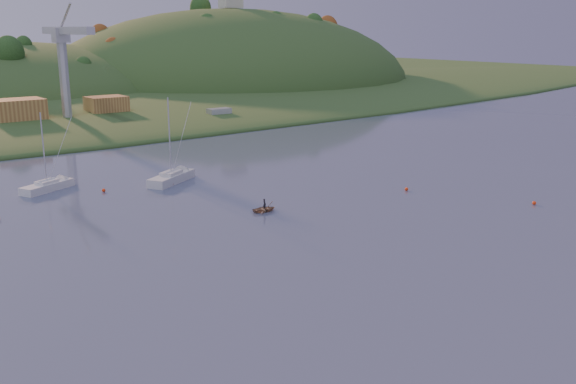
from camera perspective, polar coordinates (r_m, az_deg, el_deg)
ground at (r=58.53m, az=21.71°, el=-9.24°), size 500.00×500.00×0.00m
shore_slope at (r=198.29m, az=-23.78°, el=6.67°), size 640.00×150.00×7.00m
hill_center at (r=244.14m, az=-24.16°, el=7.86°), size 140.00×120.00×36.00m
hill_right at (r=264.01m, az=-4.96°, el=9.45°), size 150.00×130.00×60.00m
wharf at (r=158.63m, az=-18.16°, el=5.97°), size 42.00×16.00×2.40m
shed_west at (r=155.35m, az=-22.92°, el=6.73°), size 11.00×8.00×4.80m
shed_east at (r=162.90m, az=-15.83°, el=7.48°), size 9.00×7.00×4.00m
dock_crane at (r=152.91m, az=-19.24°, el=11.62°), size 3.20×28.00×20.30m
sailboat_near at (r=97.37m, az=-10.33°, el=1.30°), size 9.27×7.02×12.69m
sailboat_far at (r=97.25m, az=-20.63°, el=0.54°), size 8.28×5.64×11.14m
canoe at (r=80.79m, az=-2.10°, el=-1.52°), size 3.31×2.54×0.63m
paddler at (r=80.68m, az=-2.10°, el=-1.26°), size 0.40×0.55×1.41m
red_tender at (r=95.34m, az=-10.90°, el=0.65°), size 3.68×2.56×1.19m
work_vessel at (r=158.88m, az=-6.14°, el=6.62°), size 13.39×5.08×3.41m
buoy_0 at (r=89.76m, az=21.04°, el=-0.91°), size 0.50×0.50×0.50m
buoy_1 at (r=92.54m, az=10.49°, el=0.26°), size 0.50×0.50×0.50m
buoy_3 at (r=93.99m, az=-16.07°, el=0.15°), size 0.50×0.50×0.50m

